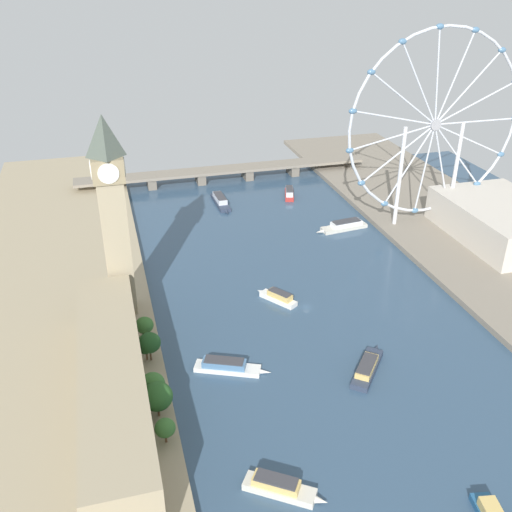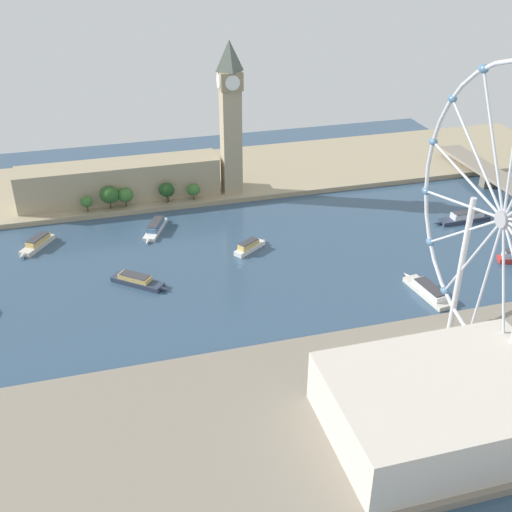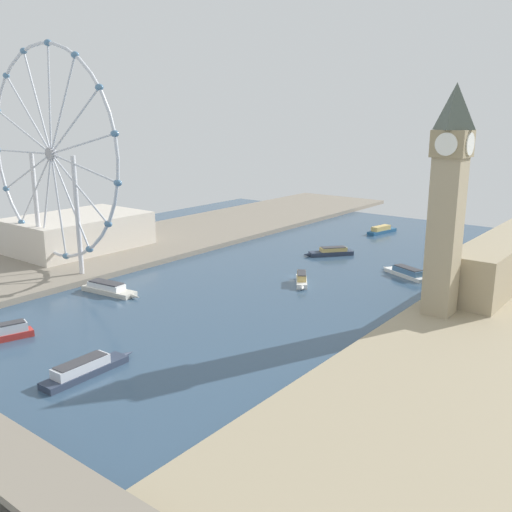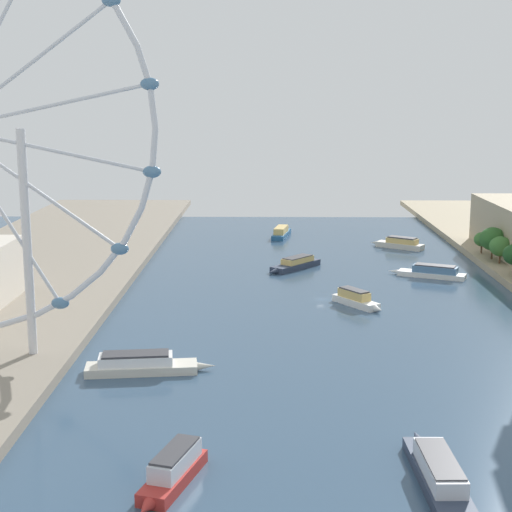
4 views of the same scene
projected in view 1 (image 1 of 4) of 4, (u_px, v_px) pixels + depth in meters
The scene contains 15 objects.
ground_plane at pixel (307, 307), 277.77m from camera, with size 403.47×403.47×0.00m, color #334C66.
riverbank_left at pixel (51, 343), 249.72m from camera, with size 90.00×520.00×3.00m, color tan.
clock_tower at pixel (114, 216), 248.73m from camera, with size 13.98×13.98×91.11m.
parliament_block at pixel (113, 385), 205.75m from camera, with size 22.00×119.41×22.30m, color tan.
tree_row_embankment at pixel (152, 370), 218.49m from camera, with size 11.10×70.19×13.85m.
ferris_wheel at pixel (435, 126), 333.46m from camera, with size 110.02×3.20×114.57m.
riverside_hall at pixel (502, 221), 334.97m from camera, with size 53.63×77.60×20.08m, color beige.
river_bridge at pixel (224, 171), 430.06m from camera, with size 215.47×16.28×9.19m.
tour_boat_0 at pixel (278, 297), 281.26m from camera, with size 16.22×20.99×5.71m.
tour_boat_1 at pixel (344, 226), 355.29m from camera, with size 34.30×11.18×5.41m.
tour_boat_2 at pixel (227, 366), 234.39m from camera, with size 30.42×16.79×5.16m.
tour_boat_3 at pixel (367, 367), 233.97m from camera, with size 23.36×26.98×5.04m.
tour_boat_4 at pixel (280, 487), 180.95m from camera, with size 24.73×18.79×5.60m.
tour_boat_5 at pixel (220, 201), 390.78m from camera, with size 7.75×35.66×5.69m.
tour_boat_6 at pixel (289, 193), 403.00m from camera, with size 11.47×24.36×6.36m.
Camera 1 is at (-85.55, -220.25, 150.04)m, focal length 40.72 mm.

